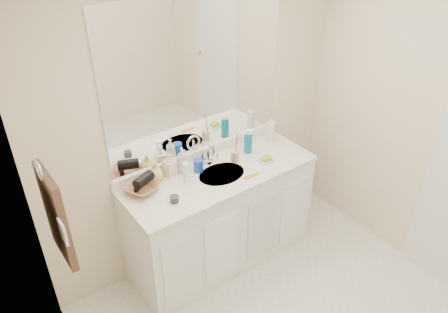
% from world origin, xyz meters
% --- Properties ---
extents(wall_back, '(2.60, 0.02, 2.40)m').
position_xyz_m(wall_back, '(0.00, 1.30, 1.20)').
color(wall_back, beige).
rests_on(wall_back, floor).
extents(vanity_cabinet, '(1.50, 0.55, 0.85)m').
position_xyz_m(vanity_cabinet, '(0.00, 1.02, 0.42)').
color(vanity_cabinet, white).
rests_on(vanity_cabinet, floor).
extents(countertop, '(1.52, 0.57, 0.03)m').
position_xyz_m(countertop, '(0.00, 1.02, 0.86)').
color(countertop, silver).
rests_on(countertop, vanity_cabinet).
extents(backsplash, '(1.52, 0.03, 0.08)m').
position_xyz_m(backsplash, '(0.00, 1.29, 0.92)').
color(backsplash, white).
rests_on(backsplash, countertop).
extents(sink_basin, '(0.37, 0.37, 0.02)m').
position_xyz_m(sink_basin, '(0.00, 1.00, 0.87)').
color(sink_basin, beige).
rests_on(sink_basin, countertop).
extents(faucet, '(0.02, 0.02, 0.11)m').
position_xyz_m(faucet, '(0.00, 1.18, 0.94)').
color(faucet, silver).
rests_on(faucet, countertop).
extents(mirror, '(1.48, 0.01, 1.20)m').
position_xyz_m(mirror, '(0.00, 1.29, 1.56)').
color(mirror, white).
rests_on(mirror, wall_back).
extents(blue_mug, '(0.08, 0.08, 0.10)m').
position_xyz_m(blue_mug, '(-0.12, 1.14, 0.93)').
color(blue_mug, '#1740A4').
rests_on(blue_mug, countertop).
extents(tan_cup, '(0.07, 0.07, 0.09)m').
position_xyz_m(tan_cup, '(0.19, 1.09, 0.92)').
color(tan_cup, tan).
rests_on(tan_cup, countertop).
extents(toothbrush, '(0.02, 0.04, 0.20)m').
position_xyz_m(toothbrush, '(0.20, 1.09, 1.03)').
color(toothbrush, '#DA3977').
rests_on(toothbrush, tan_cup).
extents(mouthwash_bottle, '(0.09, 0.09, 0.16)m').
position_xyz_m(mouthwash_bottle, '(0.36, 1.13, 0.96)').
color(mouthwash_bottle, '#0B698A').
rests_on(mouthwash_bottle, countertop).
extents(clear_pump_bottle, '(0.07, 0.07, 0.18)m').
position_xyz_m(clear_pump_bottle, '(0.62, 1.16, 0.97)').
color(clear_pump_bottle, white).
rests_on(clear_pump_bottle, countertop).
extents(soap_dish, '(0.12, 0.10, 0.01)m').
position_xyz_m(soap_dish, '(0.38, 0.94, 0.89)').
color(soap_dish, silver).
rests_on(soap_dish, countertop).
extents(green_soap, '(0.08, 0.07, 0.03)m').
position_xyz_m(green_soap, '(0.38, 0.94, 0.90)').
color(green_soap, '#87BA2D').
rests_on(green_soap, soap_dish).
extents(orange_comb, '(0.13, 0.03, 0.01)m').
position_xyz_m(orange_comb, '(0.16, 0.85, 0.88)').
color(orange_comb, orange).
rests_on(orange_comb, countertop).
extents(dark_jar, '(0.07, 0.07, 0.04)m').
position_xyz_m(dark_jar, '(-0.46, 0.93, 0.90)').
color(dark_jar, '#2F2F35').
rests_on(dark_jar, countertop).
extents(extra_white_bottle, '(0.06, 0.06, 0.15)m').
position_xyz_m(extra_white_bottle, '(-0.26, 1.09, 0.96)').
color(extra_white_bottle, white).
rests_on(extra_white_bottle, countertop).
extents(soap_bottle_white, '(0.10, 0.10, 0.20)m').
position_xyz_m(soap_bottle_white, '(-0.22, 1.20, 0.98)').
color(soap_bottle_white, silver).
rests_on(soap_bottle_white, countertop).
extents(soap_bottle_cream, '(0.10, 0.10, 0.18)m').
position_xyz_m(soap_bottle_cream, '(-0.32, 1.22, 0.97)').
color(soap_bottle_cream, '#FAE5CB').
rests_on(soap_bottle_cream, countertop).
extents(soap_bottle_yellow, '(0.14, 0.14, 0.15)m').
position_xyz_m(soap_bottle_yellow, '(-0.44, 1.23, 0.95)').
color(soap_bottle_yellow, '#E0C957').
rests_on(soap_bottle_yellow, countertop).
extents(wicker_basket, '(0.30, 0.30, 0.06)m').
position_xyz_m(wicker_basket, '(-0.58, 1.17, 0.91)').
color(wicker_basket, '#AC7145').
rests_on(wicker_basket, countertop).
extents(hair_dryer, '(0.17, 0.13, 0.08)m').
position_xyz_m(hair_dryer, '(-0.56, 1.17, 0.97)').
color(hair_dryer, black).
rests_on(hair_dryer, wicker_basket).
extents(towel_ring, '(0.01, 0.11, 0.11)m').
position_xyz_m(towel_ring, '(-1.27, 0.77, 1.55)').
color(towel_ring, silver).
rests_on(towel_ring, wall_left).
extents(hand_towel, '(0.04, 0.32, 0.55)m').
position_xyz_m(hand_towel, '(-1.25, 0.77, 1.25)').
color(hand_towel, '#2F2119').
rests_on(hand_towel, towel_ring).
extents(switch_plate, '(0.01, 0.08, 0.13)m').
position_xyz_m(switch_plate, '(-1.27, 0.57, 1.30)').
color(switch_plate, white).
rests_on(switch_plate, wall_left).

